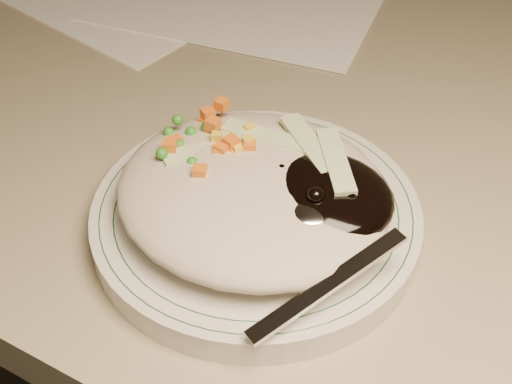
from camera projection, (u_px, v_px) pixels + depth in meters
The scene contains 4 objects.
desk at pixel (438, 291), 0.73m from camera, with size 1.40×0.70×0.74m.
plate at pixel (256, 219), 0.51m from camera, with size 0.23×0.23×0.02m, color silver.
plate_rim at pixel (256, 209), 0.51m from camera, with size 0.22×0.22×0.00m.
meal at pixel (261, 189), 0.49m from camera, with size 0.21×0.19×0.05m.
Camera 1 is at (0.07, 0.87, 1.11)m, focal length 50.00 mm.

